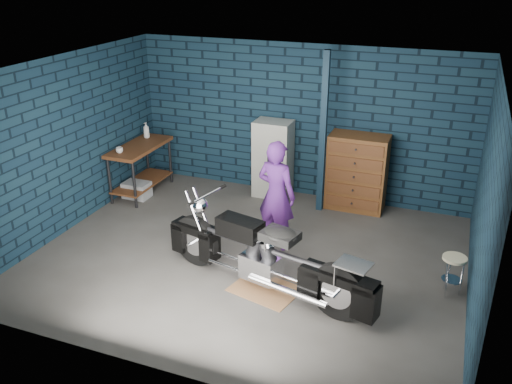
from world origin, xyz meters
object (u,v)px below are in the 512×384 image
storage_bin (137,190)px  shop_stool (452,276)px  workbench (141,169)px  locker (273,159)px  tool_chest (357,173)px  person (276,195)px  motorcycle (266,251)px

storage_bin → shop_stool: 5.57m
workbench → shop_stool: size_ratio=2.54×
locker → tool_chest: locker is taller
person → locker: bearing=-56.9°
motorcycle → tool_chest: tool_chest is taller
motorcycle → person: bearing=116.1°
workbench → storage_bin: (0.02, -0.23, -0.31)m
workbench → motorcycle: 3.88m
motorcycle → storage_bin: size_ratio=5.68×
motorcycle → shop_stool: (2.26, 0.75, -0.30)m
motorcycle → person: person is taller
motorcycle → shop_stool: bearing=32.0°
locker → tool_chest: (1.51, 0.00, -0.04)m
person → shop_stool: person is taller
person → shop_stool: 2.61m
locker → person: bearing=-69.1°
person → tool_chest: (0.84, 1.75, -0.18)m
storage_bin → locker: locker is taller
motorcycle → person: (-0.26, 1.17, 0.25)m
workbench → tool_chest: tool_chest is taller
person → locker: 1.88m
locker → tool_chest: bearing=0.0°
storage_bin → shop_stool: (5.44, -1.20, 0.13)m
person → tool_chest: person is taller
storage_bin → motorcycle: bearing=-31.5°
locker → tool_chest: 1.51m
workbench → locker: (2.27, 0.74, 0.24)m
storage_bin → shop_stool: size_ratio=0.83×
person → tool_chest: bearing=-103.4°
locker → tool_chest: size_ratio=1.07×
tool_chest → person: bearing=-115.7°
locker → shop_stool: (3.19, -2.17, -0.42)m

